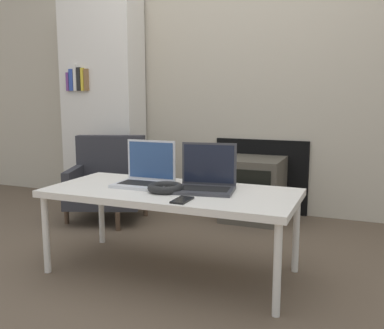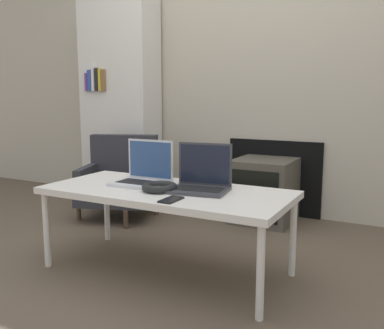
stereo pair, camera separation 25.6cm
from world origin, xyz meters
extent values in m
plane|color=brown|center=(0.00, 0.00, 0.00)|extent=(14.00, 14.00, 0.00)
cube|color=#B7AD99|center=(0.00, 1.64, 1.30)|extent=(7.00, 0.06, 2.60)
cube|color=black|center=(0.16, 1.60, 0.31)|extent=(0.78, 0.03, 0.61)
cube|color=silver|center=(0.00, 0.17, 0.45)|extent=(1.35, 0.61, 0.04)
cylinder|color=silver|center=(-0.63, -0.10, 0.22)|extent=(0.04, 0.04, 0.43)
cylinder|color=silver|center=(0.63, -0.10, 0.22)|extent=(0.04, 0.04, 0.43)
cylinder|color=silver|center=(-0.63, 0.43, 0.22)|extent=(0.04, 0.04, 0.43)
cylinder|color=silver|center=(0.63, 0.43, 0.22)|extent=(0.04, 0.04, 0.43)
cube|color=silver|center=(-0.19, 0.19, 0.47)|extent=(0.31, 0.24, 0.02)
cube|color=black|center=(-0.19, 0.19, 0.48)|extent=(0.26, 0.13, 0.00)
cube|color=silver|center=(-0.19, 0.30, 0.60)|extent=(0.30, 0.01, 0.23)
cube|color=#2D4C7F|center=(-0.19, 0.30, 0.60)|extent=(0.28, 0.01, 0.21)
cube|color=#38383D|center=(0.19, 0.19, 0.47)|extent=(0.33, 0.27, 0.02)
cube|color=black|center=(0.19, 0.19, 0.48)|extent=(0.27, 0.16, 0.00)
cube|color=#38383D|center=(0.17, 0.30, 0.60)|extent=(0.30, 0.05, 0.23)
cube|color=black|center=(0.17, 0.29, 0.60)|extent=(0.28, 0.04, 0.21)
torus|color=black|center=(-0.01, 0.11, 0.49)|extent=(0.19, 0.19, 0.04)
cube|color=black|center=(0.16, -0.04, 0.47)|extent=(0.07, 0.14, 0.01)
cube|color=#4C473D|center=(0.16, 1.36, 0.24)|extent=(0.44, 0.47, 0.49)
cube|color=black|center=(0.16, 1.12, 0.24)|extent=(0.36, 0.01, 0.38)
cube|color=#2D2D33|center=(-0.90, 0.90, 0.17)|extent=(0.71, 0.69, 0.08)
cube|color=#2D2D33|center=(-0.98, 1.09, 0.43)|extent=(0.55, 0.29, 0.44)
cube|color=#2D2D33|center=(-1.13, 0.81, 0.31)|extent=(0.23, 0.46, 0.20)
cube|color=#2D2D33|center=(-0.67, 0.99, 0.31)|extent=(0.23, 0.46, 0.20)
cylinder|color=#4C3828|center=(-1.13, 0.69, 0.07)|extent=(0.04, 0.04, 0.13)
cylinder|color=#4C3828|center=(-0.67, 0.69, 0.07)|extent=(0.04, 0.04, 0.13)
cylinder|color=#4C3828|center=(-1.13, 1.11, 0.07)|extent=(0.04, 0.04, 0.13)
cylinder|color=#4C3828|center=(-0.67, 1.11, 0.07)|extent=(0.04, 0.04, 0.13)
cube|color=silver|center=(-1.27, 1.44, 0.92)|extent=(0.71, 0.30, 1.84)
cube|color=#6B387F|center=(-1.52, 1.28, 1.09)|extent=(0.03, 0.02, 0.16)
cube|color=#2D479E|center=(-1.49, 1.28, 1.11)|extent=(0.04, 0.02, 0.19)
cube|color=silver|center=(-1.44, 1.28, 1.13)|extent=(0.03, 0.02, 0.23)
cube|color=black|center=(-1.40, 1.28, 1.11)|extent=(0.04, 0.02, 0.20)
cube|color=gold|center=(-1.37, 1.28, 1.11)|extent=(0.03, 0.02, 0.20)
cube|color=brown|center=(-1.33, 1.28, 1.11)|extent=(0.04, 0.02, 0.19)
camera|label=1|loc=(0.96, -1.88, 0.96)|focal=40.00mm
camera|label=2|loc=(1.19, -1.77, 0.96)|focal=40.00mm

